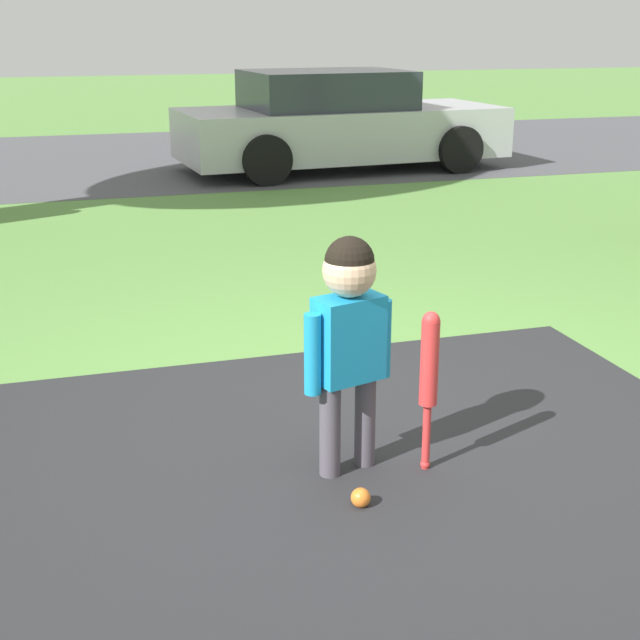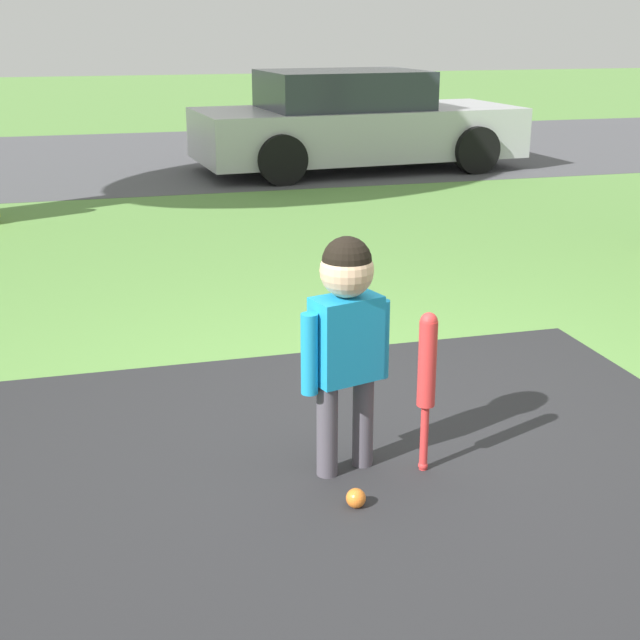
{
  "view_description": "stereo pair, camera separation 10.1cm",
  "coord_description": "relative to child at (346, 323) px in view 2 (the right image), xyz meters",
  "views": [
    {
      "loc": [
        -1.42,
        -3.6,
        1.8
      ],
      "look_at": [
        -0.33,
        -0.0,
        0.54
      ],
      "focal_mm": 50.0,
      "sensor_mm": 36.0,
      "label": 1
    },
    {
      "loc": [
        -1.32,
        -3.63,
        1.8
      ],
      "look_at": [
        -0.33,
        -0.0,
        0.54
      ],
      "focal_mm": 50.0,
      "sensor_mm": 36.0,
      "label": 2
    }
  ],
  "objects": [
    {
      "name": "parked_car",
      "position": [
        2.46,
        7.76,
        -0.07
      ],
      "size": [
        4.18,
        2.05,
        1.24
      ],
      "rotation": [
        0.0,
        0.0,
        0.07
      ],
      "color": "#B7B7BC",
      "rests_on": "ground"
    },
    {
      "name": "baseball_bat",
      "position": [
        0.32,
        -0.09,
        -0.2
      ],
      "size": [
        0.08,
        0.08,
        0.7
      ],
      "color": "red",
      "rests_on": "ground"
    },
    {
      "name": "street_strip",
      "position": [
        0.33,
        9.53,
        -0.65
      ],
      "size": [
        40.0,
        6.0,
        0.01
      ],
      "color": "#4C4C51",
      "rests_on": "ground"
    },
    {
      "name": "sports_ball",
      "position": [
        -0.05,
        -0.31,
        -0.62
      ],
      "size": [
        0.08,
        0.08,
        0.08
      ],
      "color": "orange",
      "rests_on": "ground"
    },
    {
      "name": "child",
      "position": [
        0.0,
        0.0,
        0.0
      ],
      "size": [
        0.4,
        0.22,
        1.01
      ],
      "rotation": [
        0.0,
        0.0,
        0.28
      ],
      "color": "#4C4751",
      "rests_on": "ground"
    },
    {
      "name": "ground_plane",
      "position": [
        0.33,
        0.4,
        -0.66
      ],
      "size": [
        60.0,
        60.0,
        0.0
      ],
      "primitive_type": "plane",
      "color": "#5B8C42"
    }
  ]
}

